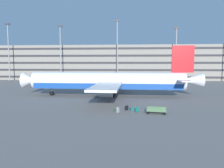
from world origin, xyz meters
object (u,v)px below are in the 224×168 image
object	(u,v)px
airliner	(109,82)
suitcase_scuffed	(137,109)
baggage_cart	(156,110)
suitcase_upright	(127,108)
suitcase_silver	(132,109)
backpack_orange	(115,110)
suitcase_laid_flat	(118,110)

from	to	relation	value
airliner	suitcase_scuffed	distance (m)	15.03
suitcase_scuffed	baggage_cart	distance (m)	2.59
suitcase_upright	suitcase_scuffed	size ratio (longest dim) A/B	0.80
suitcase_silver	backpack_orange	xyz separation A→B (m)	(-2.39, -1.05, 0.08)
suitcase_upright	suitcase_scuffed	world-z (taller)	suitcase_scuffed
suitcase_upright	suitcase_laid_flat	bearing A→B (deg)	-124.08
suitcase_upright	suitcase_silver	size ratio (longest dim) A/B	1.11
suitcase_laid_flat	baggage_cart	distance (m)	5.12
suitcase_silver	backpack_orange	bearing A→B (deg)	-156.19
suitcase_silver	suitcase_upright	bearing A→B (deg)	-162.11
airliner	backpack_orange	size ratio (longest dim) A/B	71.18
suitcase_scuffed	backpack_orange	xyz separation A→B (m)	(-3.08, 0.37, -0.18)
suitcase_upright	suitcase_laid_flat	xyz separation A→B (m)	(-1.18, -1.75, 0.08)
baggage_cart	suitcase_laid_flat	bearing A→B (deg)	179.32
baggage_cart	airliner	bearing A→B (deg)	117.54
suitcase_laid_flat	baggage_cart	world-z (taller)	suitcase_laid_flat
airliner	suitcase_scuffed	size ratio (longest dim) A/B	37.28
airliner	suitcase_silver	distance (m)	13.53
suitcase_upright	baggage_cart	xyz separation A→B (m)	(3.94, -1.81, 0.07)
suitcase_laid_flat	suitcase_silver	bearing A→B (deg)	46.09
suitcase_laid_flat	suitcase_silver	distance (m)	2.76
suitcase_laid_flat	baggage_cart	size ratio (longest dim) A/B	0.30
backpack_orange	baggage_cart	size ratio (longest dim) A/B	0.15
baggage_cart	suitcase_scuffed	bearing A→B (deg)	166.23
suitcase_laid_flat	suitcase_silver	size ratio (longest dim) A/B	1.41
suitcase_upright	backpack_orange	world-z (taller)	suitcase_upright
suitcase_scuffed	backpack_orange	distance (m)	3.11
suitcase_laid_flat	airliner	bearing A→B (deg)	99.62
suitcase_silver	airliner	bearing A→B (deg)	109.24
suitcase_laid_flat	suitcase_scuffed	distance (m)	2.66
suitcase_scuffed	baggage_cart	xyz separation A→B (m)	(2.52, -0.62, 0.02)
suitcase_scuffed	backpack_orange	size ratio (longest dim) A/B	1.91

